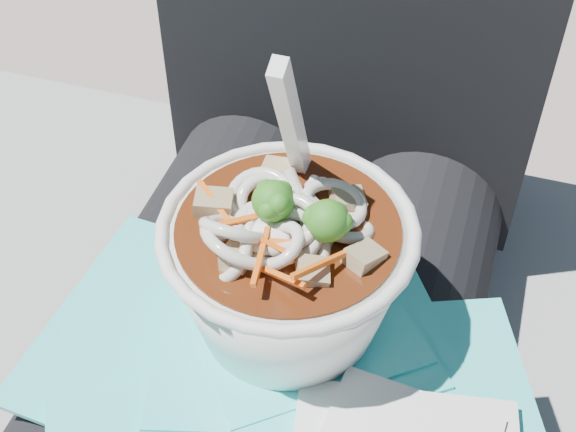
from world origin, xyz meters
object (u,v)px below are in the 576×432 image
(lap, at_px, (260,382))
(plastic_bag, at_px, (277,375))
(udon_bowl, at_px, (288,263))
(stone_ledge, at_px, (307,411))
(person_body, at_px, (295,271))

(lap, height_order, plastic_bag, plastic_bag)
(plastic_bag, bearing_deg, udon_bowl, 98.16)
(udon_bowl, bearing_deg, stone_ledge, 98.46)
(lap, xyz_separation_m, udon_bowl, (0.02, 0.00, 0.15))
(stone_ledge, height_order, plastic_bag, plastic_bag)
(person_body, distance_m, plastic_bag, 0.14)
(stone_ledge, relative_size, lap, 2.08)
(lap, height_order, udon_bowl, udon_bowl)
(lap, relative_size, udon_bowl, 2.27)
(lap, relative_size, plastic_bag, 1.27)
(person_body, relative_size, udon_bowl, 4.60)
(lap, relative_size, person_body, 0.49)
(plastic_bag, bearing_deg, person_body, 101.99)
(lap, bearing_deg, person_body, 90.00)
(lap, bearing_deg, plastic_bag, -54.41)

